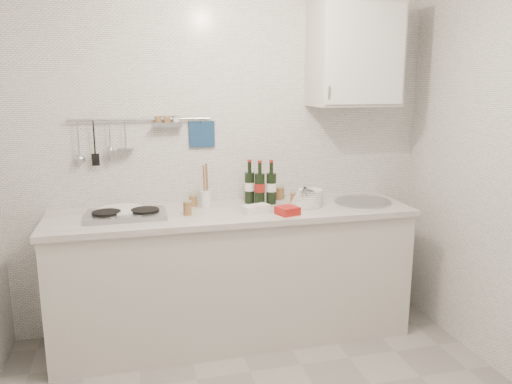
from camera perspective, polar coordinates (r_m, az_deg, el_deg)
back_wall at (r=3.59m, az=-3.64°, el=4.16°), size 3.00×0.02×2.50m
counter at (r=3.52m, az=-2.45°, el=-9.78°), size 2.44×0.64×0.96m
wall_rail at (r=3.48m, az=-13.34°, el=6.51°), size 0.98×0.09×0.34m
wall_cabinet at (r=3.67m, az=11.22°, el=15.08°), size 0.60×0.38×0.70m
plate_stack_hob at (r=3.37m, az=-15.31°, el=-2.15°), size 0.31×0.30×0.04m
plate_stack_sink at (r=3.50m, az=5.96°, el=-0.70°), size 0.24×0.23×0.12m
wine_bottles at (r=3.52m, az=0.48°, el=1.13°), size 0.22×0.13×0.31m
butter_dish at (r=3.29m, az=-0.03°, el=-1.95°), size 0.20×0.14×0.05m
strawberry_punnet at (r=3.26m, az=3.61°, el=-2.13°), size 0.16×0.16×0.05m
utensil_crock at (r=3.47m, az=-5.75°, el=-0.52°), size 0.07×0.07×0.30m
jar_a at (r=3.50m, az=-7.19°, el=-0.95°), size 0.06×0.06×0.08m
jar_b at (r=3.69m, az=2.71°, el=-0.09°), size 0.07×0.07×0.09m
jar_c at (r=3.57m, az=4.39°, el=-0.60°), size 0.06×0.06×0.08m
jar_d at (r=3.27m, az=-7.85°, el=-1.80°), size 0.06×0.06×0.09m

